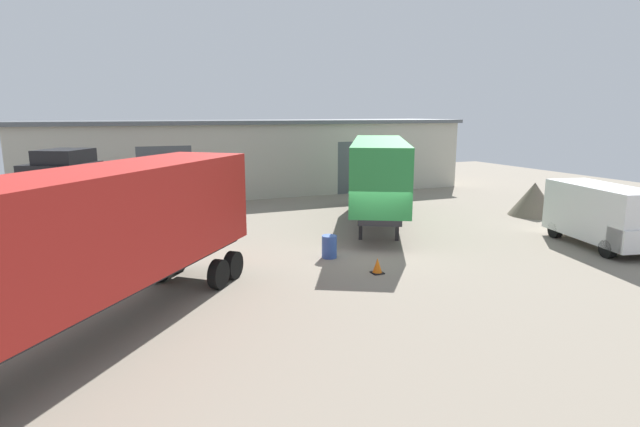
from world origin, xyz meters
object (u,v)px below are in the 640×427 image
object	(u,v)px
container_trailer_grey	(90,234)
oil_drum	(329,247)
gravel_pile	(534,199)
delivery_van_white	(603,214)
traffic_cone	(377,266)
tractor_unit_black	(74,200)
container_trailer_orange	(379,171)

from	to	relation	value
container_trailer_grey	oil_drum	world-z (taller)	container_trailer_grey
container_trailer_grey	gravel_pile	bearing A→B (deg)	149.06
delivery_van_white	container_trailer_grey	bearing A→B (deg)	-73.66
oil_drum	container_trailer_grey	bearing A→B (deg)	-152.48
container_trailer_grey	oil_drum	size ratio (longest dim) A/B	12.15
delivery_van_white	traffic_cone	size ratio (longest dim) A/B	9.53
tractor_unit_black	oil_drum	world-z (taller)	tractor_unit_black
container_trailer_grey	container_trailer_orange	bearing A→B (deg)	165.05
container_trailer_orange	oil_drum	distance (m)	7.13
delivery_van_white	traffic_cone	distance (m)	10.40
tractor_unit_black	container_trailer_orange	world-z (taller)	container_trailer_orange
tractor_unit_black	traffic_cone	size ratio (longest dim) A/B	11.73
tractor_unit_black	oil_drum	distance (m)	11.20
tractor_unit_black	oil_drum	xyz separation A→B (m)	(9.17, -6.26, -1.46)
oil_drum	gravel_pile	bearing A→B (deg)	13.34
container_trailer_orange	oil_drum	bearing A→B (deg)	-16.63
gravel_pile	delivery_van_white	bearing A→B (deg)	-112.28
tractor_unit_black	container_trailer_grey	bearing A→B (deg)	124.01
tractor_unit_black	gravel_pile	distance (m)	23.02
container_trailer_grey	traffic_cone	size ratio (longest dim) A/B	19.44
delivery_van_white	gravel_pile	distance (m)	6.65
oil_drum	container_trailer_orange	bearing A→B (deg)	44.97
oil_drum	traffic_cone	xyz separation A→B (m)	(0.78, -2.42, -0.19)
gravel_pile	oil_drum	world-z (taller)	gravel_pile
delivery_van_white	oil_drum	distance (m)	11.52
container_trailer_grey	traffic_cone	xyz separation A→B (m)	(8.90, 1.81, -2.40)
tractor_unit_black	container_trailer_grey	xyz separation A→B (m)	(1.05, -10.49, 0.75)
container_trailer_grey	gravel_pile	size ratio (longest dim) A/B	4.05
delivery_van_white	oil_drum	world-z (taller)	delivery_van_white
oil_drum	traffic_cone	size ratio (longest dim) A/B	1.60
container_trailer_orange	gravel_pile	world-z (taller)	container_trailer_orange
delivery_van_white	container_trailer_orange	bearing A→B (deg)	-128.25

